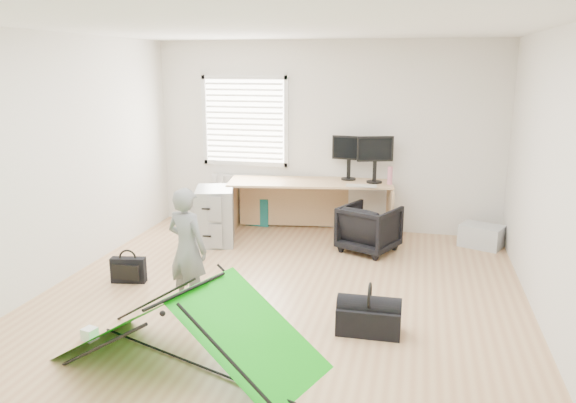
% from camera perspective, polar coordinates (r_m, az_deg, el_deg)
% --- Properties ---
extents(ground, '(5.50, 5.50, 0.00)m').
position_cam_1_polar(ground, '(5.87, -0.91, -9.96)').
color(ground, tan).
rests_on(ground, ground).
extents(back_wall, '(5.00, 0.02, 2.70)m').
position_cam_1_polar(back_wall, '(8.13, 3.84, 6.59)').
color(back_wall, silver).
rests_on(back_wall, ground).
extents(window, '(1.20, 0.06, 1.20)m').
position_cam_1_polar(window, '(8.35, -4.42, 8.15)').
color(window, silver).
rests_on(window, back_wall).
extents(radiator, '(1.00, 0.12, 0.60)m').
position_cam_1_polar(radiator, '(8.49, -4.36, 0.72)').
color(radiator, silver).
rests_on(radiator, back_wall).
extents(desk, '(2.35, 1.07, 0.77)m').
position_cam_1_polar(desk, '(7.94, 2.22, -0.65)').
color(desk, tan).
rests_on(desk, ground).
extents(filing_cabinet, '(0.65, 0.76, 0.75)m').
position_cam_1_polar(filing_cabinet, '(7.63, -7.40, -1.43)').
color(filing_cabinet, '#949899').
rests_on(filing_cabinet, ground).
extents(monitor_left, '(0.49, 0.17, 0.46)m').
position_cam_1_polar(monitor_left, '(7.96, 6.20, 3.84)').
color(monitor_left, black).
rests_on(monitor_left, desk).
extents(monitor_right, '(0.50, 0.26, 0.47)m').
position_cam_1_polar(monitor_right, '(7.80, 8.81, 3.60)').
color(monitor_right, black).
rests_on(monitor_right, desk).
extents(keyboard, '(0.42, 0.16, 0.02)m').
position_cam_1_polar(keyboard, '(7.57, 7.46, 1.59)').
color(keyboard, beige).
rests_on(keyboard, desk).
extents(thermos, '(0.08, 0.08, 0.24)m').
position_cam_1_polar(thermos, '(7.75, 10.32, 2.62)').
color(thermos, '#CA7188').
rests_on(thermos, desk).
extents(office_chair, '(0.87, 0.88, 0.61)m').
position_cam_1_polar(office_chair, '(7.31, 8.24, -2.72)').
color(office_chair, black).
rests_on(office_chair, ground).
extents(person, '(0.52, 0.42, 1.23)m').
position_cam_1_polar(person, '(5.57, -10.19, -4.77)').
color(person, slate).
rests_on(person, ground).
extents(kite, '(2.24, 1.56, 0.64)m').
position_cam_1_polar(kite, '(4.65, -10.09, -12.51)').
color(kite, '#11B512').
rests_on(kite, ground).
extents(storage_crate, '(0.62, 0.54, 0.29)m').
position_cam_1_polar(storage_crate, '(7.89, 19.05, -3.33)').
color(storage_crate, '#B6BCBF').
rests_on(storage_crate, ground).
extents(tote_bag, '(0.37, 0.19, 0.42)m').
position_cam_1_polar(tote_bag, '(8.44, -3.02, -1.02)').
color(tote_bag, '#1C7675').
rests_on(tote_bag, ground).
extents(laptop_bag, '(0.39, 0.18, 0.29)m').
position_cam_1_polar(laptop_bag, '(6.51, -15.90, -6.71)').
color(laptop_bag, black).
rests_on(laptop_bag, ground).
extents(white_box, '(0.14, 0.14, 0.11)m').
position_cam_1_polar(white_box, '(5.36, -19.50, -12.58)').
color(white_box, silver).
rests_on(white_box, ground).
extents(duffel_bag, '(0.57, 0.30, 0.25)m').
position_cam_1_polar(duffel_bag, '(5.21, 8.20, -11.81)').
color(duffel_bag, black).
rests_on(duffel_bag, ground).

